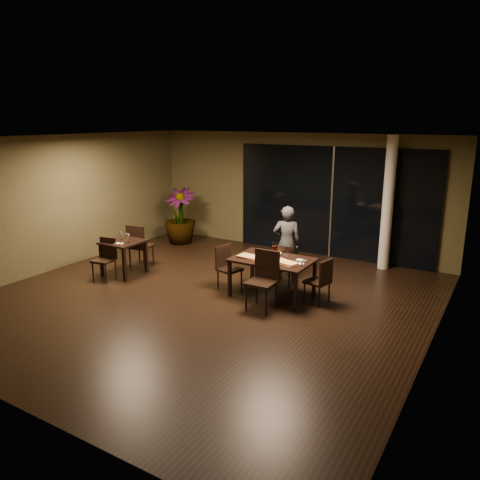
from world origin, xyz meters
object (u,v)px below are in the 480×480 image
(chair_main_right, at_px, (321,279))
(bottle_b, at_px, (276,253))
(potted_plant, at_px, (180,216))
(bottle_c, at_px, (276,250))
(chair_side_near, at_px, (106,256))
(bottle_a, at_px, (273,250))
(main_table, at_px, (272,262))
(chair_main_near, at_px, (264,277))
(chair_side_far, at_px, (139,244))
(chair_main_left, at_px, (227,265))
(side_table, at_px, (123,247))
(chair_main_far, at_px, (283,263))
(diner, at_px, (287,243))

(chair_main_right, bearing_deg, bottle_b, -70.78)
(potted_plant, distance_m, bottle_c, 4.50)
(chair_side_near, xyz_separation_m, bottle_a, (3.50, 0.99, 0.41))
(main_table, bearing_deg, chair_main_near, -77.52)
(chair_side_near, xyz_separation_m, bottle_b, (3.58, 0.91, 0.39))
(main_table, bearing_deg, bottle_a, 106.97)
(main_table, distance_m, bottle_a, 0.24)
(chair_main_right, distance_m, chair_side_near, 4.58)
(chair_main_right, distance_m, chair_side_far, 4.40)
(chair_side_near, relative_size, bottle_c, 3.10)
(chair_main_left, height_order, bottle_a, bottle_a)
(side_table, relative_size, chair_main_right, 0.93)
(chair_side_far, bearing_deg, chair_main_right, 171.87)
(potted_plant, distance_m, bottle_b, 4.62)
(chair_main_near, distance_m, bottle_a, 0.76)
(chair_side_far, bearing_deg, side_table, 86.45)
(main_table, relative_size, potted_plant, 0.99)
(chair_main_near, height_order, bottle_b, chair_main_near)
(main_table, height_order, bottle_c, bottle_c)
(chair_main_far, distance_m, potted_plant, 4.24)
(chair_main_far, relative_size, bottle_a, 2.93)
(potted_plant, bearing_deg, chair_main_near, -34.54)
(chair_main_far, bearing_deg, chair_main_near, 88.80)
(bottle_c, bearing_deg, main_table, -91.30)
(chair_main_far, relative_size, diner, 0.55)
(chair_main_near, distance_m, chair_main_right, 1.08)
(chair_main_near, height_order, chair_main_right, chair_main_near)
(side_table, height_order, bottle_c, bottle_c)
(chair_main_right, bearing_deg, bottle_a, -75.85)
(main_table, bearing_deg, diner, 100.75)
(chair_main_right, bearing_deg, chair_main_left, -71.26)
(diner, bearing_deg, chair_side_near, 7.13)
(chair_side_near, xyz_separation_m, potted_plant, (-0.46, 3.14, 0.26))
(side_table, height_order, chair_side_far, chair_side_far)
(side_table, relative_size, bottle_a, 2.67)
(chair_main_near, height_order, chair_main_left, chair_main_near)
(chair_main_near, relative_size, chair_main_left, 1.20)
(bottle_a, bearing_deg, chair_side_near, -164.24)
(main_table, relative_size, chair_main_left, 1.70)
(chair_main_right, bearing_deg, main_table, -70.96)
(diner, xyz_separation_m, bottle_a, (0.17, -0.95, 0.10))
(chair_main_far, height_order, bottle_c, bottle_c)
(side_table, height_order, bottle_b, bottle_b)
(chair_main_right, bearing_deg, chair_main_far, -103.33)
(chair_main_far, xyz_separation_m, bottle_a, (0.05, -0.52, 0.41))
(chair_main_left, relative_size, bottle_a, 2.95)
(chair_main_far, bearing_deg, main_table, 85.99)
(chair_main_left, bearing_deg, chair_side_near, 122.22)
(chair_main_left, relative_size, chair_side_near, 1.00)
(chair_side_near, height_order, potted_plant, potted_plant)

